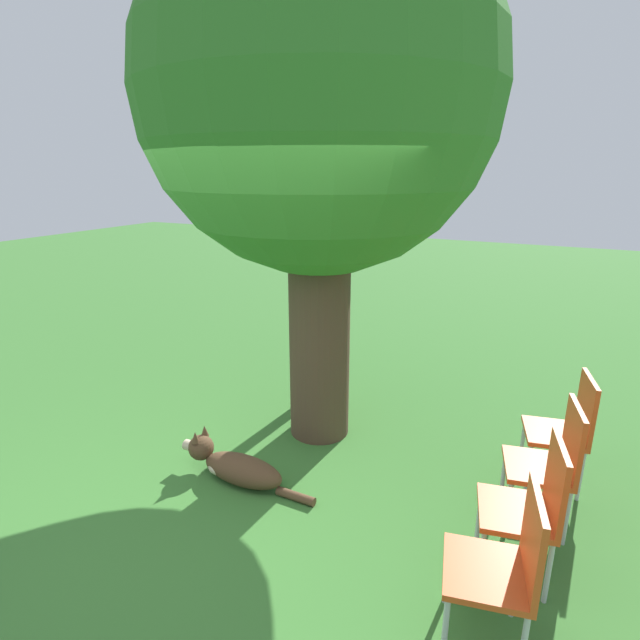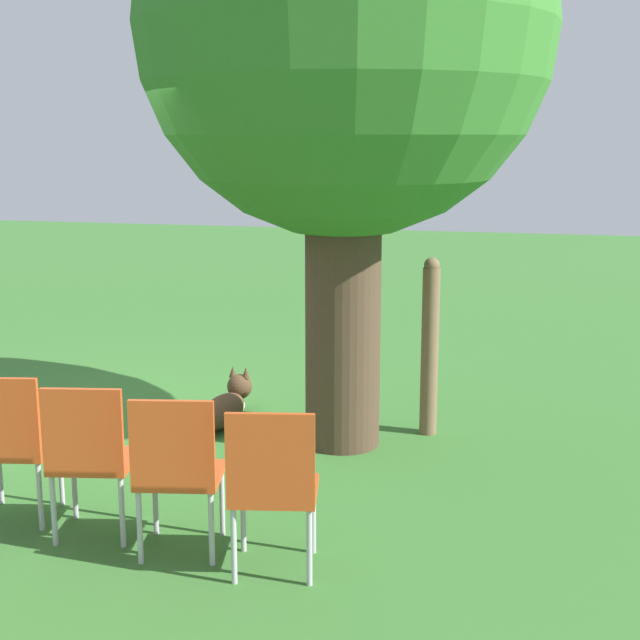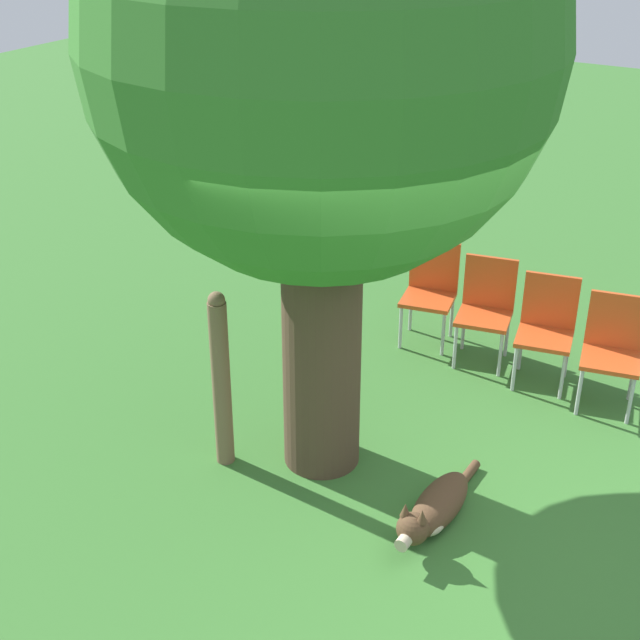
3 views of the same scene
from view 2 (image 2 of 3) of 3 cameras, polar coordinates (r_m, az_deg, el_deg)
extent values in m
plane|color=#38702D|center=(7.15, -8.52, -6.54)|extent=(30.00, 30.00, 0.00)
cylinder|color=#4C3828|center=(6.35, 1.48, 1.33)|extent=(0.54, 0.54, 2.16)
sphere|color=#387A2D|center=(6.29, 1.57, 18.23)|extent=(2.83, 2.83, 2.83)
ellipsoid|color=#513823|center=(7.02, -6.29, -5.83)|extent=(0.71, 0.28, 0.23)
ellipsoid|color=#C6B293|center=(7.20, -5.73, -5.47)|extent=(0.25, 0.23, 0.14)
sphere|color=#513823|center=(7.36, -5.17, -4.27)|extent=(0.21, 0.21, 0.21)
cylinder|color=#C6B293|center=(7.47, -4.86, -4.14)|extent=(0.09, 0.09, 0.09)
cone|color=#513823|center=(7.35, -5.60, -3.30)|extent=(0.07, 0.07, 0.09)
cone|color=#513823|center=(7.31, -4.77, -3.37)|extent=(0.07, 0.07, 0.09)
cylinder|color=#513823|center=(6.63, -7.75, -7.67)|extent=(0.32, 0.07, 0.07)
cylinder|color=brown|center=(6.71, 7.03, -2.05)|extent=(0.13, 0.13, 1.27)
sphere|color=brown|center=(6.59, 7.17, 3.49)|extent=(0.12, 0.12, 0.12)
cube|color=#D14C1E|center=(5.57, -18.85, -7.75)|extent=(0.50, 0.51, 0.04)
cube|color=#D14C1E|center=(5.32, -19.78, -5.90)|extent=(0.12, 0.44, 0.46)
cylinder|color=#B7B7BC|center=(5.87, -19.81, -9.13)|extent=(0.03, 0.03, 0.41)
cylinder|color=#B7B7BC|center=(5.73, -16.25, -9.38)|extent=(0.03, 0.03, 0.41)
cylinder|color=#B7B7BC|center=(5.42, -17.49, -10.71)|extent=(0.03, 0.03, 0.41)
cube|color=#D14C1E|center=(5.23, -14.18, -8.74)|extent=(0.50, 0.51, 0.04)
cube|color=#D14C1E|center=(4.97, -14.97, -6.82)|extent=(0.12, 0.44, 0.46)
cylinder|color=#B7B7BC|center=(5.52, -15.44, -10.16)|extent=(0.03, 0.03, 0.41)
cylinder|color=#B7B7BC|center=(5.42, -11.56, -10.40)|extent=(0.03, 0.03, 0.41)
cylinder|color=#B7B7BC|center=(5.21, -16.68, -11.60)|extent=(0.03, 0.03, 0.41)
cylinder|color=#B7B7BC|center=(5.10, -12.56, -11.89)|extent=(0.03, 0.03, 0.41)
cube|color=#D14C1E|center=(4.93, -8.89, -9.79)|extent=(0.50, 0.51, 0.04)
cube|color=#D14C1E|center=(4.66, -9.46, -7.81)|extent=(0.12, 0.44, 0.46)
cylinder|color=#B7B7BC|center=(5.21, -10.50, -11.26)|extent=(0.03, 0.03, 0.41)
cylinder|color=#B7B7BC|center=(5.14, -6.29, -11.45)|extent=(0.03, 0.03, 0.41)
cylinder|color=#B7B7BC|center=(4.89, -11.47, -12.87)|extent=(0.03, 0.03, 0.41)
cylinder|color=#B7B7BC|center=(4.82, -6.96, -13.12)|extent=(0.03, 0.03, 0.41)
cube|color=#D14C1E|center=(4.68, -2.93, -10.86)|extent=(0.50, 0.51, 0.04)
cube|color=#D14C1E|center=(4.41, -3.21, -8.85)|extent=(0.12, 0.44, 0.46)
cylinder|color=#B7B7BC|center=(4.95, -4.94, -12.38)|extent=(0.03, 0.03, 0.41)
cylinder|color=#B7B7BC|center=(4.92, -0.44, -12.51)|extent=(0.03, 0.03, 0.41)
cylinder|color=#B7B7BC|center=(4.63, -5.54, -14.19)|extent=(0.03, 0.03, 0.41)
cylinder|color=#B7B7BC|center=(4.59, -0.69, -14.34)|extent=(0.03, 0.03, 0.41)
camera|label=1|loc=(6.64, -37.17, 10.76)|focal=28.00mm
camera|label=3|loc=(11.50, -7.11, 19.92)|focal=50.00mm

